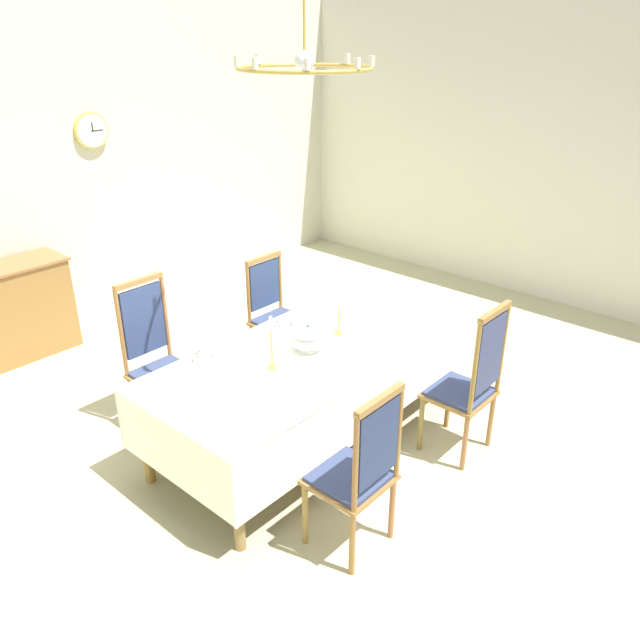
# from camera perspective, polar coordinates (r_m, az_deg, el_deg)

# --- Properties ---
(ground) EXTENTS (7.57, 6.28, 0.04)m
(ground) POSITION_cam_1_polar(r_m,az_deg,el_deg) (4.91, -1.73, -10.44)
(ground) COLOR #B0B189
(back_wall) EXTENTS (7.57, 0.08, 3.31)m
(back_wall) POSITION_cam_1_polar(r_m,az_deg,el_deg) (6.71, -22.74, 13.14)
(back_wall) COLOR beige
(back_wall) RESTS_ON ground
(right_wall) EXTENTS (0.08, 6.28, 3.31)m
(right_wall) POSITION_cam_1_polar(r_m,az_deg,el_deg) (7.35, 19.67, 14.52)
(right_wall) COLOR beige
(right_wall) RESTS_ON ground
(dining_table) EXTENTS (2.41, 1.13, 0.74)m
(dining_table) POSITION_cam_1_polar(r_m,az_deg,el_deg) (4.49, -1.15, -3.64)
(dining_table) COLOR olive
(dining_table) RESTS_ON ground
(tablecloth) EXTENTS (2.43, 1.15, 0.45)m
(tablecloth) POSITION_cam_1_polar(r_m,az_deg,el_deg) (4.52, -1.15, -4.20)
(tablecloth) COLOR white
(tablecloth) RESTS_ON dining_table
(chair_south_a) EXTENTS (0.44, 0.42, 1.10)m
(chair_south_a) POSITION_cam_1_polar(r_m,az_deg,el_deg) (3.64, 3.59, -13.58)
(chair_south_a) COLOR olive
(chair_south_a) RESTS_ON ground
(chair_north_a) EXTENTS (0.44, 0.42, 1.19)m
(chair_north_a) POSITION_cam_1_polar(r_m,az_deg,el_deg) (4.85, -14.74, -3.30)
(chair_north_a) COLOR olive
(chair_north_a) RESTS_ON ground
(chair_south_b) EXTENTS (0.44, 0.42, 1.18)m
(chair_south_b) POSITION_cam_1_polar(r_m,az_deg,el_deg) (4.50, 13.57, -5.56)
(chair_south_b) COLOR olive
(chair_south_b) RESTS_ON ground
(chair_north_b) EXTENTS (0.44, 0.42, 1.04)m
(chair_north_b) POSITION_cam_1_polar(r_m,az_deg,el_deg) (5.56, -4.12, 0.71)
(chair_north_b) COLOR olive
(chair_north_b) RESTS_ON ground
(soup_tureen) EXTENTS (0.25, 0.25, 0.21)m
(soup_tureen) POSITION_cam_1_polar(r_m,az_deg,el_deg) (4.42, -1.10, -1.63)
(soup_tureen) COLOR white
(soup_tureen) RESTS_ON tablecloth
(candlestick_west) EXTENTS (0.07, 0.07, 0.39)m
(candlestick_west) POSITION_cam_1_polar(r_m,az_deg,el_deg) (4.16, -4.46, -2.55)
(candlestick_west) COLOR gold
(candlestick_west) RESTS_ON tablecloth
(candlestick_east) EXTENTS (0.07, 0.07, 0.32)m
(candlestick_east) POSITION_cam_1_polar(r_m,az_deg,el_deg) (4.64, 1.76, 0.10)
(candlestick_east) COLOR gold
(candlestick_east) RESTS_ON tablecloth
(bowl_near_left) EXTENTS (0.15, 0.15, 0.03)m
(bowl_near_left) POSITION_cam_1_polar(r_m,az_deg,el_deg) (5.17, 1.09, 1.49)
(bowl_near_left) COLOR white
(bowl_near_left) RESTS_ON tablecloth
(bowl_near_right) EXTENTS (0.18, 0.18, 0.04)m
(bowl_near_right) POSITION_cam_1_polar(r_m,az_deg,el_deg) (4.79, -3.31, -0.50)
(bowl_near_right) COLOR white
(bowl_near_right) RESTS_ON tablecloth
(bowl_far_left) EXTENTS (0.17, 0.17, 0.04)m
(bowl_far_left) POSITION_cam_1_polar(r_m,az_deg,el_deg) (4.41, -10.47, -3.25)
(bowl_far_left) COLOR white
(bowl_far_left) RESTS_ON tablecloth
(bowl_far_right) EXTENTS (0.17, 0.17, 0.03)m
(bowl_far_right) POSITION_cam_1_polar(r_m,az_deg,el_deg) (4.38, 4.85, -3.18)
(bowl_far_right) COLOR white
(bowl_far_right) RESTS_ON tablecloth
(spoon_primary) EXTENTS (0.06, 0.17, 0.01)m
(spoon_primary) POSITION_cam_1_polar(r_m,az_deg,el_deg) (5.26, 1.57, 1.78)
(spoon_primary) COLOR gold
(spoon_primary) RESTS_ON tablecloth
(spoon_secondary) EXTENTS (0.05, 0.18, 0.01)m
(spoon_secondary) POSITION_cam_1_polar(r_m,az_deg,el_deg) (4.89, -2.51, -0.12)
(spoon_secondary) COLOR gold
(spoon_secondary) RESTS_ON tablecloth
(mounted_clock) EXTENTS (0.35, 0.06, 0.35)m
(mounted_clock) POSITION_cam_1_polar(r_m,az_deg,el_deg) (6.75, -20.23, 15.97)
(mounted_clock) COLOR #D1B251
(chandelier) EXTENTS (0.83, 0.83, 0.66)m
(chandelier) POSITION_cam_1_polar(r_m,az_deg,el_deg) (3.95, -1.42, 22.18)
(chandelier) COLOR gold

